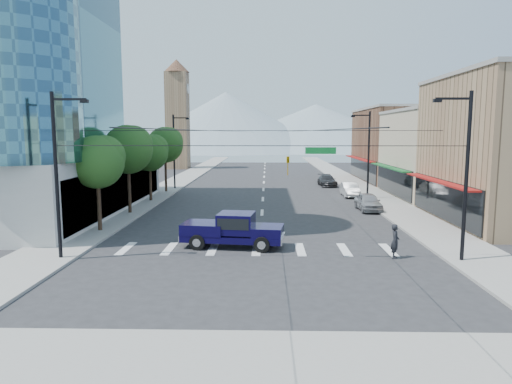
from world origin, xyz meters
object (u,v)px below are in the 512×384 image
pickup_truck (232,229)px  parked_car_mid (350,190)px  parked_car_near (368,202)px  pedestrian (395,241)px  parked_car_far (327,181)px

pickup_truck → parked_car_mid: 24.78m
pickup_truck → parked_car_mid: bearing=70.7°
parked_car_near → parked_car_mid: 8.98m
pickup_truck → parked_car_near: bearing=57.2°
pedestrian → parked_car_far: (0.73, 34.08, -0.25)m
pickup_truck → parked_car_far: bearing=79.9°
pedestrian → parked_car_far: size_ratio=0.39×
pickup_truck → pedestrian: (9.15, -2.27, -0.14)m
pickup_truck → pedestrian: pickup_truck is taller
pickup_truck → parked_car_mid: (11.08, 22.16, -0.34)m
parked_car_near → parked_car_far: 18.66m
parked_car_near → parked_car_mid: (0.00, 8.98, -0.02)m
pedestrian → parked_car_mid: 24.51m
pedestrian → pickup_truck: bearing=91.7°
pedestrian → parked_car_far: 34.08m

